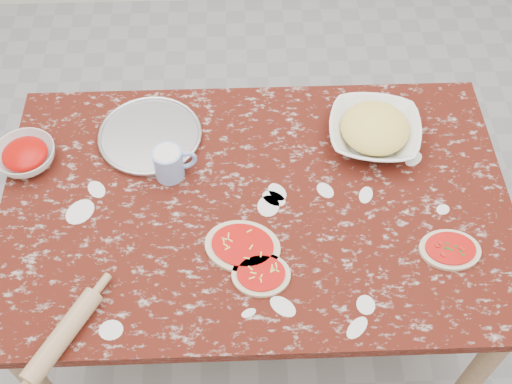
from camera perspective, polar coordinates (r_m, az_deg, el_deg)
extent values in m
plane|color=gray|center=(2.62, 0.00, -10.30)|extent=(4.00, 4.00, 0.00)
cube|color=#40120B|center=(1.98, 0.00, -1.18)|extent=(1.60, 1.00, 0.04)
cube|color=tan|center=(2.03, 0.00, -2.14)|extent=(1.50, 0.90, 0.08)
cylinder|color=tan|center=(2.23, -19.17, -16.14)|extent=(0.07, 0.07, 0.71)
cylinder|color=tan|center=(2.26, 19.65, -14.88)|extent=(0.07, 0.07, 0.71)
cylinder|color=tan|center=(2.62, -16.25, 1.30)|extent=(0.07, 0.07, 0.71)
cylinder|color=tan|center=(2.65, 15.46, 2.17)|extent=(0.07, 0.07, 0.71)
cylinder|color=#B2B2B7|center=(2.15, -9.57, 5.04)|extent=(0.42, 0.42, 0.01)
imported|color=white|center=(2.17, -20.14, 3.06)|extent=(0.23, 0.23, 0.06)
imported|color=white|center=(2.13, 10.64, 5.34)|extent=(0.35, 0.35, 0.07)
cylinder|color=#88A8E7|center=(2.01, -7.95, 2.56)|extent=(0.09, 0.09, 0.11)
torus|color=#88A8E7|center=(2.01, -6.42, 2.89)|extent=(0.08, 0.03, 0.08)
cylinder|color=silver|center=(1.98, -8.08, 3.25)|extent=(0.07, 0.07, 0.01)
ellipsoid|color=beige|center=(1.87, -1.22, -4.97)|extent=(0.27, 0.23, 0.01)
ellipsoid|color=red|center=(1.86, -1.23, -4.83)|extent=(0.22, 0.19, 0.00)
ellipsoid|color=beige|center=(1.82, 0.46, -7.53)|extent=(0.17, 0.15, 0.01)
ellipsoid|color=red|center=(1.82, 0.46, -7.40)|extent=(0.14, 0.12, 0.00)
ellipsoid|color=beige|center=(1.95, 17.17, -5.04)|extent=(0.19, 0.15, 0.01)
ellipsoid|color=red|center=(1.94, 17.23, -4.91)|extent=(0.15, 0.12, 0.00)
cylinder|color=tan|center=(1.80, -17.14, -12.36)|extent=(0.19, 0.27, 0.06)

